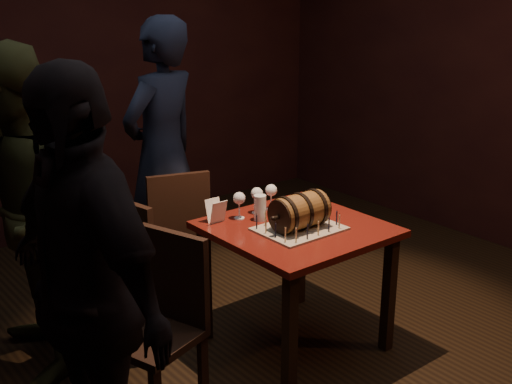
% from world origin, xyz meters
% --- Properties ---
extents(room_shell, '(5.04, 5.04, 2.80)m').
position_xyz_m(room_shell, '(0.00, 0.00, 1.40)').
color(room_shell, black).
rests_on(room_shell, ground).
extents(pub_table, '(0.90, 0.90, 0.75)m').
position_xyz_m(pub_table, '(0.14, -0.09, 0.64)').
color(pub_table, '#480F0C').
rests_on(pub_table, ground).
extents(cake_board, '(0.45, 0.35, 0.01)m').
position_xyz_m(cake_board, '(0.11, -0.15, 0.76)').
color(cake_board, gray).
rests_on(cake_board, pub_table).
extents(barrel_cake, '(0.36, 0.21, 0.21)m').
position_xyz_m(barrel_cake, '(0.11, -0.15, 0.86)').
color(barrel_cake, brown).
rests_on(barrel_cake, cake_board).
extents(birthday_candles, '(0.40, 0.30, 0.09)m').
position_xyz_m(birthday_candles, '(0.11, -0.15, 0.80)').
color(birthday_candles, '#E9CE8B').
rests_on(birthday_candles, cake_board).
extents(wine_glass_left, '(0.07, 0.07, 0.16)m').
position_xyz_m(wine_glass_left, '(-0.04, 0.20, 0.87)').
color(wine_glass_left, silver).
rests_on(wine_glass_left, pub_table).
extents(wine_glass_mid, '(0.07, 0.07, 0.16)m').
position_xyz_m(wine_glass_mid, '(0.10, 0.21, 0.87)').
color(wine_glass_mid, silver).
rests_on(wine_glass_mid, pub_table).
extents(wine_glass_right, '(0.07, 0.07, 0.16)m').
position_xyz_m(wine_glass_right, '(0.20, 0.21, 0.87)').
color(wine_glass_right, silver).
rests_on(wine_glass_right, pub_table).
extents(pint_of_ale, '(0.07, 0.07, 0.15)m').
position_xyz_m(pint_of_ale, '(0.04, 0.11, 0.82)').
color(pint_of_ale, silver).
rests_on(pint_of_ale, pub_table).
extents(menu_card, '(0.10, 0.05, 0.13)m').
position_xyz_m(menu_card, '(-0.18, 0.24, 0.81)').
color(menu_card, white).
rests_on(menu_card, pub_table).
extents(chair_back, '(0.50, 0.50, 0.93)m').
position_xyz_m(chair_back, '(-0.12, 0.78, 0.52)').
color(chair_back, black).
rests_on(chair_back, ground).
extents(chair_left_rear, '(0.47, 0.47, 0.93)m').
position_xyz_m(chair_left_rear, '(-0.75, 0.40, 0.52)').
color(chair_left_rear, black).
rests_on(chair_left_rear, ground).
extents(chair_left_front, '(0.51, 0.51, 0.93)m').
position_xyz_m(chair_left_front, '(-0.79, -0.17, 0.52)').
color(chair_left_front, black).
rests_on(chair_left_front, ground).
extents(person_back, '(0.79, 0.64, 1.87)m').
position_xyz_m(person_back, '(0.04, 1.20, 0.93)').
color(person_back, black).
rests_on(person_back, ground).
extents(person_left_rear, '(0.84, 0.99, 1.79)m').
position_xyz_m(person_left_rear, '(-1.18, 0.59, 0.90)').
color(person_left_rear, '#3D4221').
rests_on(person_left_rear, ground).
extents(person_left_front, '(0.52, 1.09, 1.81)m').
position_xyz_m(person_left_front, '(-1.28, -0.45, 0.90)').
color(person_left_front, black).
rests_on(person_left_front, ground).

